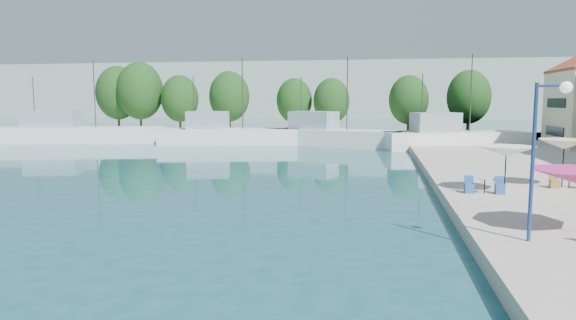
% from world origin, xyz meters
% --- Properties ---
extents(quay_far, '(90.00, 16.00, 0.60)m').
position_xyz_m(quay_far, '(-8.00, 67.00, 0.30)').
color(quay_far, '#A59D95').
rests_on(quay_far, ground).
extents(hill_west, '(180.00, 40.00, 16.00)m').
position_xyz_m(hill_west, '(-30.00, 160.00, 8.00)').
color(hill_west, '#99A79C').
rests_on(hill_west, ground).
extents(hill_east, '(140.00, 40.00, 12.00)m').
position_xyz_m(hill_east, '(40.00, 180.00, 6.00)').
color(hill_east, '#99A79C').
rests_on(hill_east, ground).
extents(trawler_01, '(20.87, 10.27, 10.20)m').
position_xyz_m(trawler_01, '(-33.26, 54.21, 1.07)').
color(trawler_01, silver).
rests_on(trawler_01, ground).
extents(trawler_02, '(16.39, 7.87, 10.20)m').
position_xyz_m(trawler_02, '(-14.47, 54.65, 1.07)').
color(trawler_02, silver).
rests_on(trawler_02, ground).
extents(trawler_03, '(17.03, 9.83, 10.20)m').
position_xyz_m(trawler_03, '(-2.53, 55.62, 1.07)').
color(trawler_03, silver).
rests_on(trawler_03, ground).
extents(trawler_04, '(15.50, 8.21, 10.20)m').
position_xyz_m(trawler_04, '(10.44, 53.10, 1.07)').
color(trawler_04, silver).
rests_on(trawler_04, ground).
extents(tree_01, '(6.53, 6.53, 9.67)m').
position_xyz_m(tree_01, '(-36.47, 71.07, 6.18)').
color(tree_01, '#3F2B19').
rests_on(tree_01, quay_far).
extents(tree_02, '(6.86, 6.86, 10.15)m').
position_xyz_m(tree_02, '(-32.37, 70.11, 6.46)').
color(tree_02, '#3F2B19').
rests_on(tree_02, quay_far).
extents(tree_03, '(5.50, 5.50, 8.14)m').
position_xyz_m(tree_03, '(-26.02, 69.86, 5.29)').
color(tree_03, '#3F2B19').
rests_on(tree_03, quay_far).
extents(tree_04, '(5.86, 5.86, 8.67)m').
position_xyz_m(tree_04, '(-18.58, 70.29, 5.61)').
color(tree_04, '#3F2B19').
rests_on(tree_04, quay_far).
extents(tree_05, '(5.16, 5.16, 7.64)m').
position_xyz_m(tree_05, '(-9.17, 71.44, 5.00)').
color(tree_05, '#3F2B19').
rests_on(tree_05, quay_far).
extents(tree_06, '(5.11, 5.11, 7.57)m').
position_xyz_m(tree_06, '(-3.70, 70.29, 4.97)').
color(tree_06, '#3F2B19').
rests_on(tree_06, quay_far).
extents(tree_07, '(5.28, 5.28, 7.82)m').
position_xyz_m(tree_07, '(6.83, 68.87, 5.11)').
color(tree_07, '#3F2B19').
rests_on(tree_07, quay_far).
extents(tree_08, '(5.73, 5.73, 8.48)m').
position_xyz_m(tree_08, '(14.66, 69.63, 5.50)').
color(tree_08, '#3F2B19').
rests_on(tree_08, quay_far).
extents(umbrella_white, '(2.82, 2.82, 2.26)m').
position_xyz_m(umbrella_white, '(9.01, 23.99, 2.60)').
color(umbrella_white, black).
rests_on(umbrella_white, quay_right).
extents(umbrella_cream, '(2.59, 2.59, 2.47)m').
position_xyz_m(umbrella_cream, '(12.33, 26.17, 2.82)').
color(umbrella_cream, black).
rests_on(umbrella_cream, quay_right).
extents(cafe_table_02, '(1.82, 0.70, 0.76)m').
position_xyz_m(cafe_table_02, '(7.96, 23.35, 0.89)').
color(cafe_table_02, black).
rests_on(cafe_table_02, quay_right).
extents(cafe_table_03, '(1.82, 0.70, 0.76)m').
position_xyz_m(cafe_table_03, '(12.48, 25.60, 0.89)').
color(cafe_table_03, black).
rests_on(cafe_table_03, quay_right).
extents(street_lamp, '(1.02, 0.43, 5.03)m').
position_xyz_m(street_lamp, '(7.97, 14.74, 4.09)').
color(street_lamp, navy).
rests_on(street_lamp, quay_right).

